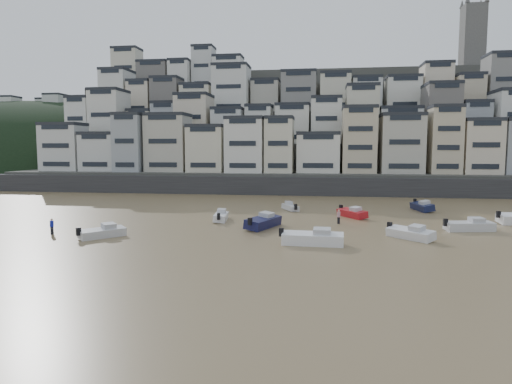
% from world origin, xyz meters
% --- Properties ---
extents(ground, '(400.00, 400.00, 0.00)m').
position_xyz_m(ground, '(0.00, 0.00, 0.00)').
color(ground, olive).
rests_on(ground, ground).
extents(sea_strip, '(340.00, 340.00, 0.00)m').
position_xyz_m(sea_strip, '(-110.00, 145.00, 0.01)').
color(sea_strip, '#4F5D71').
rests_on(sea_strip, ground).
extents(harbor_wall, '(140.00, 3.00, 3.50)m').
position_xyz_m(harbor_wall, '(10.00, 65.00, 1.75)').
color(harbor_wall, '#38383A').
rests_on(harbor_wall, ground).
extents(hillside, '(141.04, 66.00, 50.00)m').
position_xyz_m(hillside, '(14.73, 104.84, 13.01)').
color(hillside, '#4C4C47').
rests_on(hillside, ground).
extents(headland, '(216.00, 135.00, 53.33)m').
position_xyz_m(headland, '(-95.00, 135.00, 0.02)').
color(headland, black).
rests_on(headland, ground).
extents(boat_a, '(6.50, 2.37, 1.75)m').
position_xyz_m(boat_a, '(11.46, 19.77, 0.87)').
color(boat_a, white).
rests_on(boat_a, ground).
extents(boat_b, '(5.07, 5.10, 1.48)m').
position_xyz_m(boat_b, '(21.27, 24.03, 0.74)').
color(boat_b, silver).
rests_on(boat_b, ground).
extents(boat_c, '(4.31, 6.83, 1.77)m').
position_xyz_m(boat_c, '(5.56, 28.38, 0.89)').
color(boat_c, '#141640').
rests_on(boat_c, ground).
extents(boat_d, '(6.12, 3.05, 1.60)m').
position_xyz_m(boat_d, '(28.68, 29.68, 0.80)').
color(boat_d, silver).
rests_on(boat_d, ground).
extents(boat_e, '(4.39, 5.51, 1.47)m').
position_xyz_m(boat_e, '(16.30, 37.88, 0.74)').
color(boat_e, '#AE151C').
rests_on(boat_e, ground).
extents(boat_f, '(2.21, 5.29, 1.40)m').
position_xyz_m(boat_f, '(-0.44, 32.76, 0.70)').
color(boat_f, white).
rests_on(boat_f, ground).
extents(boat_h, '(3.22, 4.67, 1.22)m').
position_xyz_m(boat_h, '(7.67, 43.50, 0.61)').
color(boat_h, silver).
rests_on(boat_h, ground).
extents(boat_i, '(2.93, 5.93, 1.55)m').
position_xyz_m(boat_i, '(26.91, 45.72, 0.77)').
color(boat_i, '#13193C').
rests_on(boat_i, ground).
extents(boat_j, '(4.65, 4.98, 1.40)m').
position_xyz_m(boat_j, '(-10.21, 20.22, 0.70)').
color(boat_j, silver).
rests_on(boat_j, ground).
extents(person_blue, '(0.44, 0.44, 1.74)m').
position_xyz_m(person_blue, '(-16.41, 21.08, 0.87)').
color(person_blue, '#151EA3').
rests_on(person_blue, ground).
extents(person_pink, '(0.44, 0.44, 1.74)m').
position_xyz_m(person_pink, '(14.34, 32.35, 0.87)').
color(person_pink, '#BD8592').
rests_on(person_pink, ground).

